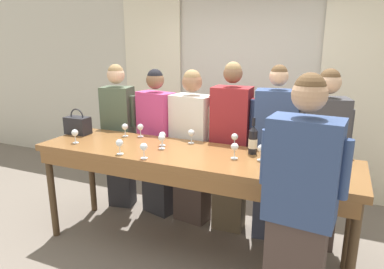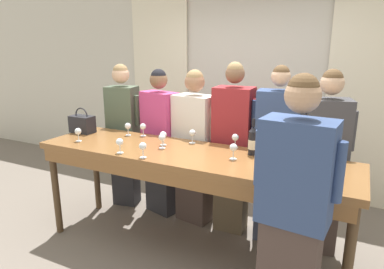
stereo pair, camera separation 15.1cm
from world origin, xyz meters
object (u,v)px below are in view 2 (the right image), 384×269
Objects in this scene: wine_glass_center_left at (235,138)px; guest_olive_jacket at (124,134)px; wine_glass_center_right at (143,127)px; guest_pink_top at (160,142)px; wine_bottle at (253,141)px; wine_glass_back_left at (260,150)px; wine_glass_front_left at (128,126)px; wine_glass_back_right at (120,142)px; wine_glass_center_mid at (162,138)px; guest_navy_coat at (276,156)px; guest_striped_shirt at (233,149)px; potted_plant at (125,150)px; guest_beige_cap at (324,163)px; tasting_bar at (187,162)px; handbag at (82,124)px; guest_cream_sweater at (195,147)px; wine_glass_back_mid at (143,147)px; wine_glass_by_bottle at (163,135)px; host_pouring at (293,212)px; wine_glass_front_mid at (78,132)px.

wine_glass_center_left is 1.57m from guest_olive_jacket.
guest_pink_top is (0.03, 0.30, -0.24)m from wine_glass_center_right.
wine_bottle is 2.39× the size of wine_glass_back_left.
guest_pink_top is at bearing 62.22° from wine_glass_front_left.
wine_glass_center_mid is at bearing 47.65° from wine_glass_back_right.
wine_glass_front_left is at bearing -167.03° from guest_navy_coat.
wine_glass_back_right is at bearing -130.80° from guest_striped_shirt.
wine_glass_front_left is at bearing -50.77° from potted_plant.
guest_beige_cap is (2.32, -0.00, -0.01)m from guest_olive_jacket.
handbag is at bearing 174.15° from tasting_bar.
guest_olive_jacket reaches higher than guest_cream_sweater.
wine_glass_center_right is (0.16, 0.05, -0.00)m from wine_glass_front_left.
potted_plant is (-1.30, 1.01, -0.57)m from guest_pink_top.
tasting_bar is 1.66× the size of guest_navy_coat.
wine_glass_center_mid is 0.08× the size of guest_pink_top.
wine_glass_back_right is (-0.26, 0.02, 0.00)m from wine_glass_back_mid.
wine_glass_center_left is 1.00× the size of wine_glass_by_bottle.
guest_beige_cap is at bearing -0.00° from guest_cream_sweater.
guest_cream_sweater is at bearing 152.77° from wine_bottle.
host_pouring is at bearing -34.01° from guest_pink_top.
wine_glass_center_mid is 0.75m from guest_pink_top.
tasting_bar is 1.64× the size of host_pouring.
wine_glass_center_mid is 1.54m from guest_beige_cap.
wine_glass_front_left is 1.00× the size of wine_glass_back_mid.
wine_glass_by_bottle is 0.08× the size of guest_olive_jacket.
guest_striped_shirt reaches higher than wine_glass_front_mid.
guest_striped_shirt is at bearing 49.20° from wine_glass_back_right.
wine_glass_back_right is 0.93m from guest_pink_top.
guest_olive_jacket reaches higher than wine_glass_front_left.
guest_cream_sweater is (-0.77, 0.40, -0.27)m from wine_bottle.
wine_glass_front_left is at bearing -150.85° from guest_cream_sweater.
potted_plant is at bearing 144.26° from host_pouring.
handbag is at bearing -158.09° from guest_cream_sweater.
wine_glass_front_left is 0.08× the size of guest_beige_cap.
wine_glass_front_mid and wine_glass_back_right have the same top height.
handbag reaches higher than wine_glass_front_mid.
wine_glass_back_mid is at bearing 169.03° from host_pouring.
wine_glass_back_mid is at bearing -8.85° from wine_glass_front_mid.
handbag is at bearing -146.98° from guest_pink_top.
wine_glass_back_mid is 0.08× the size of guest_striped_shirt.
wine_glass_front_left is at bearing 156.98° from host_pouring.
guest_olive_jacket is at bearing 91.80° from wine_glass_front_mid.
wine_glass_front_mid and wine_glass_back_left have the same top height.
guest_navy_coat reaches higher than guest_pink_top.
wine_glass_back_left is at bearing -2.12° from handbag.
guest_pink_top is 0.95× the size of guest_striped_shirt.
wine_glass_back_right and wine_glass_by_bottle have the same top height.
guest_olive_jacket is (0.20, 0.47, -0.21)m from handbag.
wine_bottle is at bearing -29.24° from potted_plant.
wine_glass_center_left is 0.70m from wine_glass_by_bottle.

